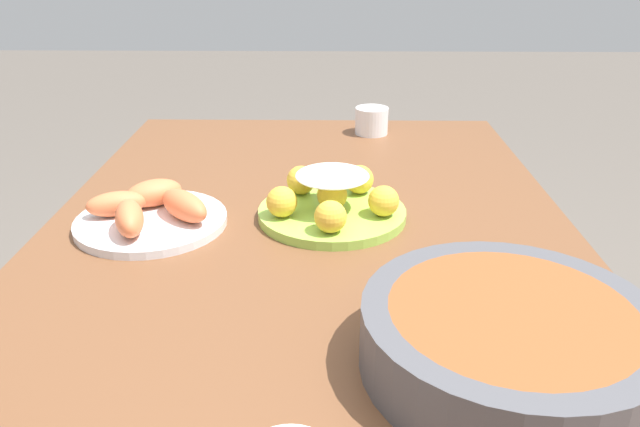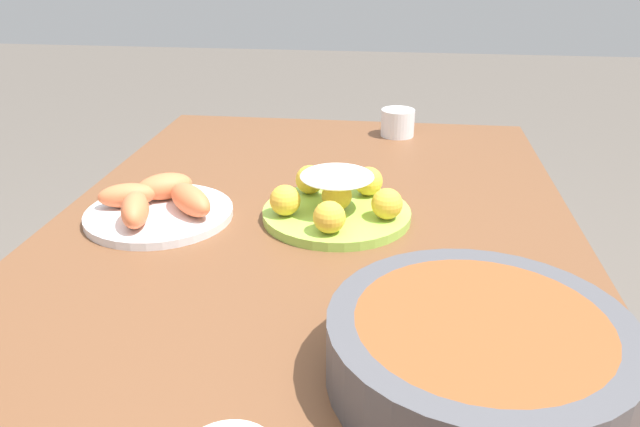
{
  "view_description": "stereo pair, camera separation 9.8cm",
  "coord_description": "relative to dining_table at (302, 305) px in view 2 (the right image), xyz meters",
  "views": [
    {
      "loc": [
        0.82,
        0.03,
        1.15
      ],
      "look_at": [
        -0.07,
        0.02,
        0.75
      ],
      "focal_mm": 35.0,
      "sensor_mm": 36.0,
      "label": 1
    },
    {
      "loc": [
        0.82,
        0.13,
        1.15
      ],
      "look_at": [
        -0.07,
        0.02,
        0.75
      ],
      "focal_mm": 35.0,
      "sensor_mm": 36.0,
      "label": 2
    }
  ],
  "objects": [
    {
      "name": "seafood_platter",
      "position": [
        -0.11,
        -0.26,
        0.11
      ],
      "size": [
        0.25,
        0.25,
        0.06
      ],
      "color": "silver",
      "rests_on": "dining_table"
    },
    {
      "name": "cup_far",
      "position": [
        -0.64,
        0.13,
        0.12
      ],
      "size": [
        0.08,
        0.08,
        0.06
      ],
      "color": "white",
      "rests_on": "dining_table"
    },
    {
      "name": "cake_plate",
      "position": [
        -0.15,
        0.04,
        0.11
      ],
      "size": [
        0.25,
        0.25,
        0.09
      ],
      "color": "#99CC4C",
      "rests_on": "dining_table"
    },
    {
      "name": "serving_bowl",
      "position": [
        0.26,
        0.23,
        0.13
      ],
      "size": [
        0.32,
        0.32,
        0.08
      ],
      "color": "#4C4C51",
      "rests_on": "dining_table"
    },
    {
      "name": "dining_table",
      "position": [
        0.0,
        0.0,
        0.0
      ],
      "size": [
        1.51,
        0.88,
        0.71
      ],
      "color": "brown",
      "rests_on": "ground_plane"
    }
  ]
}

